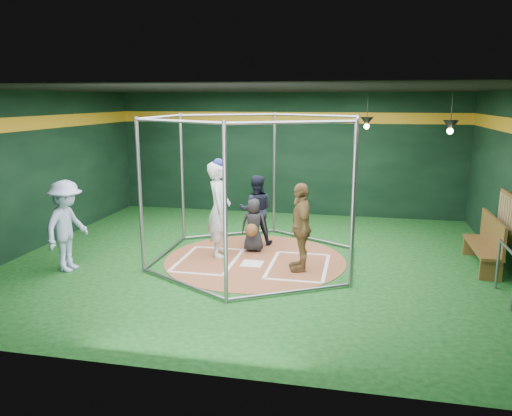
% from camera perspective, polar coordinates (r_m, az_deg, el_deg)
% --- Properties ---
extents(room_shell, '(10.10, 9.10, 3.53)m').
position_cam_1_polar(room_shell, '(10.15, -0.11, 3.50)').
color(room_shell, '#0D3C11').
rests_on(room_shell, ground).
extents(clay_disc, '(3.80, 3.80, 0.01)m').
position_cam_1_polar(clay_disc, '(10.56, -0.11, -5.92)').
color(clay_disc, brown).
rests_on(clay_disc, ground).
extents(home_plate, '(0.43, 0.43, 0.01)m').
position_cam_1_polar(home_plate, '(10.27, -0.46, -6.37)').
color(home_plate, white).
rests_on(home_plate, clay_disc).
extents(batter_box_left, '(1.17, 1.77, 0.01)m').
position_cam_1_polar(batter_box_left, '(10.55, -5.48, -5.92)').
color(batter_box_left, white).
rests_on(batter_box_left, clay_disc).
extents(batter_box_right, '(1.17, 1.77, 0.01)m').
position_cam_1_polar(batter_box_right, '(10.17, 4.87, -6.62)').
color(batter_box_right, white).
rests_on(batter_box_right, clay_disc).
extents(batting_cage, '(4.05, 4.67, 3.00)m').
position_cam_1_polar(batting_cage, '(10.19, -0.12, 2.08)').
color(batting_cage, gray).
rests_on(batting_cage, ground).
extents(bat_rack, '(0.07, 1.25, 0.98)m').
position_cam_1_polar(bat_rack, '(10.83, 26.80, -1.07)').
color(bat_rack, brown).
rests_on(bat_rack, room_shell).
extents(pendant_lamp_near, '(0.34, 0.34, 0.90)m').
position_cam_1_polar(pendant_lamp_near, '(13.42, 12.54, 9.61)').
color(pendant_lamp_near, black).
rests_on(pendant_lamp_near, room_shell).
extents(pendant_lamp_far, '(0.34, 0.34, 0.90)m').
position_cam_1_polar(pendant_lamp_far, '(11.97, 21.34, 8.77)').
color(pendant_lamp_far, black).
rests_on(pendant_lamp_far, room_shell).
extents(batter_figure, '(0.63, 0.82, 2.10)m').
position_cam_1_polar(batter_figure, '(10.60, -4.24, -0.03)').
color(batter_figure, silver).
rests_on(batter_figure, clay_disc).
extents(visitor_leopard, '(0.66, 1.09, 1.74)m').
position_cam_1_polar(visitor_leopard, '(9.75, 5.13, -2.16)').
color(visitor_leopard, '#9F7D44').
rests_on(visitor_leopard, clay_disc).
extents(catcher_figure, '(0.58, 0.58, 1.18)m').
position_cam_1_polar(catcher_figure, '(10.97, -0.27, -2.00)').
color(catcher_figure, black).
rests_on(catcher_figure, clay_disc).
extents(umpire, '(0.89, 0.75, 1.61)m').
position_cam_1_polar(umpire, '(11.48, 0.00, -0.22)').
color(umpire, black).
rests_on(umpire, clay_disc).
extents(bystander_blue, '(0.73, 1.20, 1.80)m').
position_cam_1_polar(bystander_blue, '(10.39, -20.82, -1.93)').
color(bystander_blue, '#A6B8DC').
rests_on(bystander_blue, ground).
extents(dugout_bench, '(0.42, 1.78, 1.04)m').
position_cam_1_polar(dugout_bench, '(10.99, 24.90, -3.51)').
color(dugout_bench, brown).
rests_on(dugout_bench, ground).
extents(steel_railing, '(0.05, 1.06, 0.91)m').
position_cam_1_polar(steel_railing, '(9.36, 26.72, -5.83)').
color(steel_railing, gray).
rests_on(steel_railing, ground).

